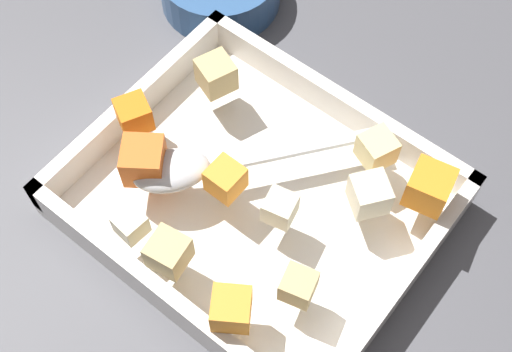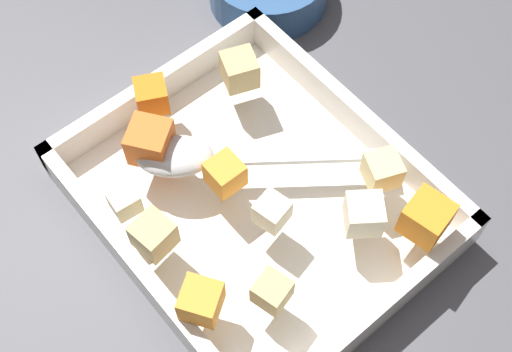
% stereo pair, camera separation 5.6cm
% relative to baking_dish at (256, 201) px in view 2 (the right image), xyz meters
% --- Properties ---
extents(ground_plane, '(4.00, 4.00, 0.00)m').
position_rel_baking_dish_xyz_m(ground_plane, '(-0.01, 0.02, -0.01)').
color(ground_plane, '#4C4C51').
extents(baking_dish, '(0.30, 0.25, 0.05)m').
position_rel_baking_dish_xyz_m(baking_dish, '(0.00, 0.00, 0.00)').
color(baking_dish, white).
rests_on(baking_dish, ground_plane).
extents(carrot_chunk_mid_right, '(0.04, 0.04, 0.03)m').
position_rel_baking_dish_xyz_m(carrot_chunk_mid_right, '(-0.06, 0.10, 0.05)').
color(carrot_chunk_mid_right, orange).
rests_on(carrot_chunk_mid_right, baking_dish).
extents(carrot_chunk_far_right, '(0.05, 0.05, 0.03)m').
position_rel_baking_dish_xyz_m(carrot_chunk_far_right, '(0.08, 0.05, 0.05)').
color(carrot_chunk_far_right, orange).
rests_on(carrot_chunk_far_right, baking_dish).
extents(carrot_chunk_corner_nw, '(0.03, 0.03, 0.03)m').
position_rel_baking_dish_xyz_m(carrot_chunk_corner_nw, '(0.02, 0.02, 0.05)').
color(carrot_chunk_corner_nw, orange).
rests_on(carrot_chunk_corner_nw, baking_dish).
extents(carrot_chunk_heap_top, '(0.04, 0.04, 0.03)m').
position_rel_baking_dish_xyz_m(carrot_chunk_heap_top, '(0.12, 0.02, 0.05)').
color(carrot_chunk_heap_top, orange).
rests_on(carrot_chunk_heap_top, baking_dish).
extents(carrot_chunk_under_handle, '(0.04, 0.04, 0.03)m').
position_rel_baking_dish_xyz_m(carrot_chunk_under_handle, '(-0.12, -0.08, 0.05)').
color(carrot_chunk_under_handle, orange).
rests_on(carrot_chunk_under_handle, baking_dish).
extents(potato_chunk_corner_sw, '(0.02, 0.02, 0.02)m').
position_rel_baking_dish_xyz_m(potato_chunk_corner_sw, '(0.05, 0.10, 0.04)').
color(potato_chunk_corner_sw, beige).
rests_on(potato_chunk_corner_sw, baking_dish).
extents(potato_chunk_heap_side, '(0.03, 0.03, 0.02)m').
position_rel_baking_dish_xyz_m(potato_chunk_heap_side, '(-0.03, 0.01, 0.05)').
color(potato_chunk_heap_side, beige).
rests_on(potato_chunk_heap_side, baking_dish).
extents(potato_chunk_corner_se, '(0.03, 0.03, 0.02)m').
position_rel_baking_dish_xyz_m(potato_chunk_corner_se, '(-0.08, 0.05, 0.05)').
color(potato_chunk_corner_se, tan).
rests_on(potato_chunk_corner_se, baking_dish).
extents(potato_chunk_rim_edge, '(0.04, 0.04, 0.03)m').
position_rel_baking_dish_xyz_m(potato_chunk_rim_edge, '(0.09, -0.06, 0.05)').
color(potato_chunk_rim_edge, tan).
rests_on(potato_chunk_rim_edge, baking_dish).
extents(potato_chunk_near_right, '(0.04, 0.04, 0.03)m').
position_rel_baking_dish_xyz_m(potato_chunk_near_right, '(-0.08, -0.04, 0.05)').
color(potato_chunk_near_right, beige).
rests_on(potato_chunk_near_right, baking_dish).
extents(potato_chunk_back_center, '(0.04, 0.04, 0.03)m').
position_rel_baking_dish_xyz_m(potato_chunk_back_center, '(-0.06, -0.08, 0.05)').
color(potato_chunk_back_center, '#E0CC89').
rests_on(potato_chunk_back_center, baking_dish).
extents(potato_chunk_near_left, '(0.03, 0.03, 0.03)m').
position_rel_baking_dish_xyz_m(potato_chunk_near_left, '(0.01, 0.10, 0.05)').
color(potato_chunk_near_left, tan).
rests_on(potato_chunk_near_left, baking_dish).
extents(serving_spoon, '(0.15, 0.19, 0.02)m').
position_rel_baking_dish_xyz_m(serving_spoon, '(0.05, 0.03, 0.04)').
color(serving_spoon, silver).
rests_on(serving_spoon, baking_dish).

